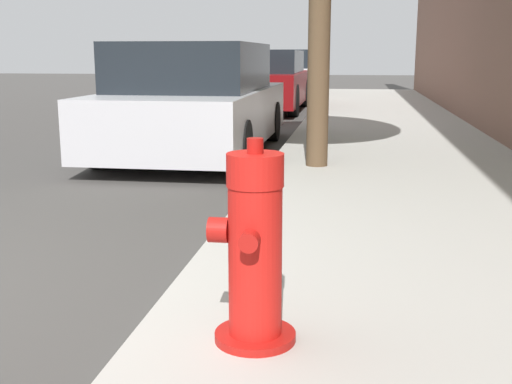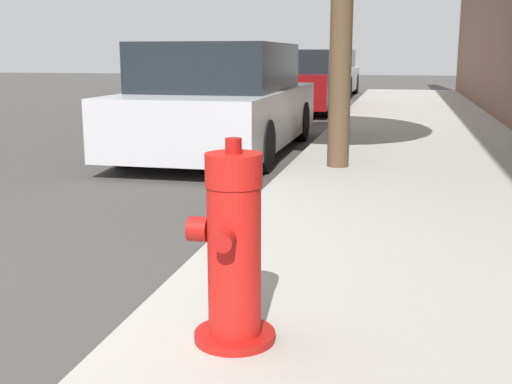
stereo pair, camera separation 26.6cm
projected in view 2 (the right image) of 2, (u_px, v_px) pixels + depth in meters
sidewalk_slab at (452, 338)px, 2.88m from camera, size 2.91×40.00×0.13m
fire_hydrant at (233, 252)px, 2.64m from camera, size 0.37×0.36×0.86m
parked_car_near at (223, 102)px, 8.61m from camera, size 1.86×4.49×1.46m
parked_car_mid at (302, 82)px, 14.99m from camera, size 1.71×4.44×1.41m
parked_car_far at (328, 74)px, 20.53m from camera, size 1.71×4.56×1.46m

